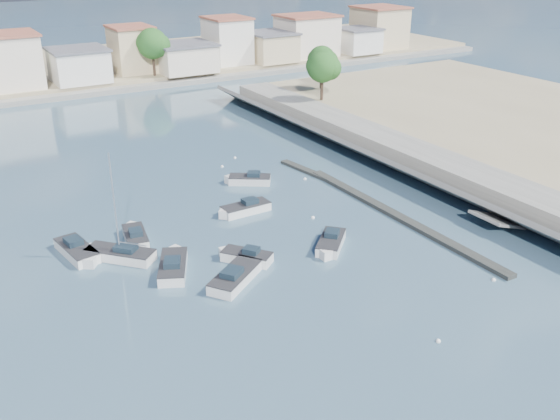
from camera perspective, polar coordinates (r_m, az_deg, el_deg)
name	(u,v)px	position (r m, az deg, el deg)	size (l,w,h in m)	color
ground	(192,143)	(77.85, -8.06, 6.11)	(400.00, 400.00, 0.00)	#2C4959
seawall_walkway	(464,175)	(66.60, 16.49, 3.09)	(5.00, 90.00, 1.80)	slate
breakwater	(377,206)	(59.07, 8.85, 0.39)	(2.00, 31.02, 0.35)	black
far_shore_land	(81,67)	(125.97, -17.77, 12.35)	(160.00, 40.00, 1.40)	gray
far_shore_quay	(115,90)	(106.10, -14.87, 10.53)	(160.00, 2.50, 0.80)	slate
far_town	(162,51)	(114.05, -10.74, 14.12)	(113.01, 12.80, 8.35)	beige
shore_trees	(167,52)	(104.88, -10.27, 14.04)	(74.56, 38.32, 7.92)	#38281E
motorboat_a	(244,257)	(48.88, -3.28, -4.29)	(3.64, 4.05, 1.48)	silver
motorboat_b	(135,236)	(53.40, -13.11, -2.35)	(2.42, 4.74, 1.48)	silver
motorboat_c	(243,209)	(57.18, -3.36, 0.06)	(5.09, 1.89, 1.48)	silver
motorboat_d	(330,244)	(50.88, 4.64, -3.13)	(4.32, 4.27, 1.48)	silver
motorboat_e	(173,265)	(48.26, -9.72, -5.01)	(3.90, 5.39, 1.48)	silver
motorboat_f	(248,180)	(64.09, -2.99, 2.76)	(4.46, 3.77, 1.48)	silver
motorboat_g	(78,252)	(52.01, -17.96, -3.68)	(2.62, 5.63, 1.48)	silver
motorboat_h	(237,276)	(46.33, -3.94, -6.00)	(5.35, 4.61, 1.48)	silver
sailboat	(117,254)	(50.79, -14.66, -3.90)	(5.09, 5.30, 9.00)	silver
mooring_buoys	(316,210)	(57.80, 3.27, -0.02)	(9.25, 38.28, 0.32)	white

